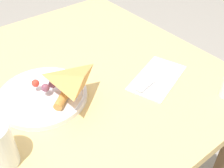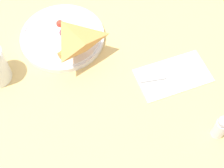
{
  "view_description": "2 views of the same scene",
  "coord_description": "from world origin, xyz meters",
  "px_view_note": "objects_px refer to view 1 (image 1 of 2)",
  "views": [
    {
      "loc": [
        -0.22,
        -0.61,
        1.26
      ],
      "look_at": [
        0.13,
        -0.18,
        0.8
      ],
      "focal_mm": 45.0,
      "sensor_mm": 36.0,
      "label": 1
    },
    {
      "loc": [
        0.13,
        -0.69,
        1.53
      ],
      "look_at": [
        0.14,
        -0.22,
        0.75
      ],
      "focal_mm": 55.0,
      "sensor_mm": 36.0,
      "label": 2
    }
  ],
  "objects_px": {
    "dining_table": "(45,114)",
    "napkin_folded": "(157,78)",
    "plate_pizza": "(44,94)",
    "butter_knife": "(156,78)"
  },
  "relations": [
    {
      "from": "dining_table",
      "to": "butter_knife",
      "type": "bearing_deg",
      "value": -30.33
    },
    {
      "from": "plate_pizza",
      "to": "napkin_folded",
      "type": "distance_m",
      "value": 0.34
    },
    {
      "from": "plate_pizza",
      "to": "butter_knife",
      "type": "xyz_separation_m",
      "value": [
        0.3,
        -0.14,
        -0.01
      ]
    },
    {
      "from": "dining_table",
      "to": "napkin_folded",
      "type": "height_order",
      "value": "napkin_folded"
    },
    {
      "from": "dining_table",
      "to": "butter_knife",
      "type": "relative_size",
      "value": 5.6
    },
    {
      "from": "dining_table",
      "to": "napkin_folded",
      "type": "relative_size",
      "value": 4.81
    },
    {
      "from": "plate_pizza",
      "to": "napkin_folded",
      "type": "relative_size",
      "value": 1.1
    },
    {
      "from": "napkin_folded",
      "to": "butter_knife",
      "type": "xyz_separation_m",
      "value": [
        -0.01,
        -0.0,
        0.0
      ]
    },
    {
      "from": "butter_knife",
      "to": "napkin_folded",
      "type": "bearing_deg",
      "value": 0.0
    },
    {
      "from": "napkin_folded",
      "to": "dining_table",
      "type": "bearing_deg",
      "value": 150.69
    }
  ]
}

